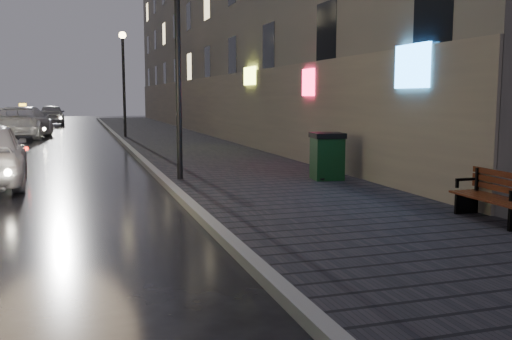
{
  "coord_description": "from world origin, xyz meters",
  "views": [
    {
      "loc": [
        -0.57,
        -7.89,
        2.17
      ],
      "look_at": [
        2.53,
        1.9,
        0.85
      ],
      "focal_mm": 40.0,
      "sensor_mm": 36.0,
      "label": 1
    }
  ],
  "objects_px": {
    "lamp_near": "(178,42)",
    "lamp_far": "(123,71)",
    "bench": "(496,197)",
    "taxi_mid": "(24,122)",
    "trash_bin": "(327,156)",
    "car_far": "(52,115)"
  },
  "relations": [
    {
      "from": "lamp_near",
      "to": "lamp_far",
      "type": "relative_size",
      "value": 1.0
    },
    {
      "from": "bench",
      "to": "lamp_near",
      "type": "bearing_deg",
      "value": 124.39
    },
    {
      "from": "lamp_far",
      "to": "taxi_mid",
      "type": "height_order",
      "value": "lamp_far"
    },
    {
      "from": "trash_bin",
      "to": "lamp_far",
      "type": "bearing_deg",
      "value": 108.89
    },
    {
      "from": "bench",
      "to": "car_far",
      "type": "bearing_deg",
      "value": 103.48
    },
    {
      "from": "lamp_far",
      "to": "bench",
      "type": "bearing_deg",
      "value": -79.7
    },
    {
      "from": "lamp_near",
      "to": "bench",
      "type": "distance_m",
      "value": 8.09
    },
    {
      "from": "lamp_near",
      "to": "taxi_mid",
      "type": "distance_m",
      "value": 19.61
    },
    {
      "from": "bench",
      "to": "taxi_mid",
      "type": "xyz_separation_m",
      "value": [
        -9.11,
        25.11,
        0.29
      ]
    },
    {
      "from": "taxi_mid",
      "to": "car_far",
      "type": "distance_m",
      "value": 14.61
    },
    {
      "from": "bench",
      "to": "car_far",
      "type": "height_order",
      "value": "car_far"
    },
    {
      "from": "lamp_far",
      "to": "trash_bin",
      "type": "distance_m",
      "value": 17.69
    },
    {
      "from": "lamp_near",
      "to": "car_far",
      "type": "distance_m",
      "value": 33.7
    },
    {
      "from": "lamp_far",
      "to": "bench",
      "type": "relative_size",
      "value": 3.27
    },
    {
      "from": "car_far",
      "to": "trash_bin",
      "type": "bearing_deg",
      "value": 101.24
    },
    {
      "from": "car_far",
      "to": "bench",
      "type": "bearing_deg",
      "value": 100.49
    },
    {
      "from": "trash_bin",
      "to": "car_far",
      "type": "bearing_deg",
      "value": 109.93
    },
    {
      "from": "lamp_near",
      "to": "lamp_far",
      "type": "distance_m",
      "value": 16.0
    },
    {
      "from": "lamp_far",
      "to": "car_far",
      "type": "bearing_deg",
      "value": 103.46
    },
    {
      "from": "lamp_far",
      "to": "car_far",
      "type": "relative_size",
      "value": 1.13
    },
    {
      "from": "lamp_near",
      "to": "trash_bin",
      "type": "xyz_separation_m",
      "value": [
        3.45,
        -1.13,
        -2.75
      ]
    },
    {
      "from": "car_far",
      "to": "taxi_mid",
      "type": "bearing_deg",
      "value": 85.28
    }
  ]
}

